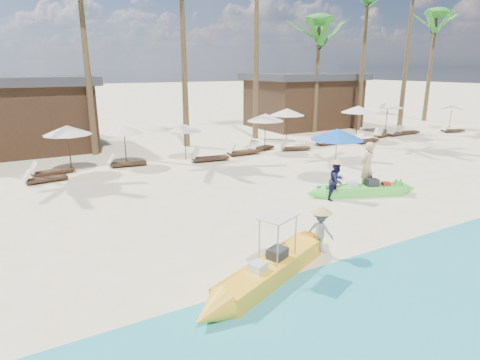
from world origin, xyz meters
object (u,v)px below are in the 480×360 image
green_canoe (362,190)px  yellow_canoe (272,269)px  blue_umbrella (337,134)px  tourist (367,167)px

green_canoe → yellow_canoe: bearing=-131.1°
blue_umbrella → tourist: bearing=-71.6°
yellow_canoe → tourist: 8.13m
tourist → blue_umbrella: size_ratio=0.84×
green_canoe → blue_umbrella: (0.08, 1.65, 1.94)m
tourist → blue_umbrella: blue_umbrella is taller
yellow_canoe → tourist: bearing=5.6°
yellow_canoe → tourist: (7.10, 3.88, 0.76)m
green_canoe → blue_umbrella: bearing=108.0°
yellow_canoe → tourist: size_ratio=2.71×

